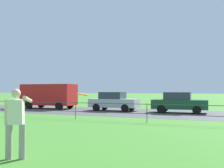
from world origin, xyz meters
TOP-DOWN VIEW (x-y plane):
  - street_strip at (0.00, 18.98)m, footprint 80.00×7.73m
  - park_fence at (0.00, 13.12)m, footprint 34.16×0.04m
  - person_thrower at (-1.10, 4.89)m, footprint 0.47×0.87m
  - frisbee at (0.33, 5.63)m, footprint 0.32×0.32m
  - panel_van_far_right at (-11.02, 19.80)m, footprint 5.06×2.21m
  - car_silver_left at (-4.56, 19.78)m, footprint 4.01×1.84m
  - car_dark_green_far_left at (0.73, 19.70)m, footprint 4.06×1.93m

SIDE VIEW (x-z plane):
  - street_strip at x=0.00m, z-range 0.00..0.01m
  - park_fence at x=0.00m, z-range 0.17..1.17m
  - car_silver_left at x=-4.56m, z-range 0.01..1.55m
  - car_dark_green_far_left at x=0.73m, z-range 0.01..1.55m
  - person_thrower at x=-1.10m, z-range 0.07..1.77m
  - panel_van_far_right at x=-11.02m, z-range 0.15..2.39m
  - frisbee at x=0.33m, z-range 1.53..1.61m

